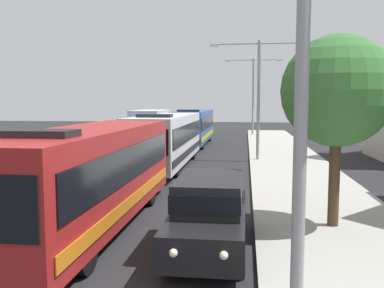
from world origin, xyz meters
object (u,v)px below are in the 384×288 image
Objects in this scene: streetlamp_near at (303,33)px; streetlamp_far at (253,88)px; bus_middle at (194,126)px; roadside_tree at (337,92)px; box_truck_oncoming at (148,128)px; bus_lead at (91,173)px; bus_second_in_line at (168,138)px; white_suv at (209,211)px; streetlamp_mid at (259,86)px.

streetlamp_far is at bearing 90.00° from streetlamp_near.
streetlamp_near is (5.40, -30.95, 3.11)m from bus_middle.
box_truck_oncoming is at bearing 116.82° from roadside_tree.
streetlamp_near reaches higher than bus_middle.
bus_second_in_line is (0.00, 12.49, 0.00)m from bus_lead.
white_suv is 5.94m from streetlamp_near.
roadside_tree reaches higher than bus_middle.
bus_middle is at bearing 99.89° from streetlamp_near.
white_suv is 0.65× the size of streetlamp_mid.
streetlamp_near is at bearing -80.11° from bus_middle.
streetlamp_near is (5.40, -5.68, 3.11)m from bus_lead.
white_suv is 0.88× the size of roadside_tree.
streetlamp_far reaches higher than bus_second_in_line.
streetlamp_mid is at bearing 90.00° from streetlamp_near.
streetlamp_far reaches higher than bus_middle.
streetlamp_far is 1.53× the size of roadside_tree.
streetlamp_mid is (8.70, -6.38, 3.14)m from box_truck_oncoming.
streetlamp_far is (5.40, 10.70, 3.72)m from bus_middle.
box_truck_oncoming is 17.26m from streetlamp_far.
bus_second_in_line is at bearing -153.83° from streetlamp_mid.
bus_lead is at bearing -90.00° from bus_second_in_line.
bus_lead is 16.38m from streetlamp_mid.
streetlamp_near is at bearing -72.27° from box_truck_oncoming.
streetlamp_mid is at bearing -90.00° from streetlamp_far.
streetlamp_far is (8.70, 14.44, 3.70)m from box_truck_oncoming.
streetlamp_mid is 14.57m from roadside_tree.
white_suv is at bearing -148.89° from roadside_tree.
streetlamp_mid is at bearing -61.93° from bus_middle.
white_suv is (3.70, -1.42, -0.66)m from bus_lead.
streetlamp_mid is at bearing 84.14° from white_suv.
streetlamp_far is (1.70, 37.39, 4.37)m from white_suv.
box_truck_oncoming is at bearing 98.72° from bus_lead.
streetlamp_far is at bearing 58.93° from box_truck_oncoming.
streetlamp_near is 1.00× the size of streetlamp_mid.
bus_middle is 31.57m from streetlamp_near.
roadside_tree is (7.22, -24.56, 2.43)m from bus_middle.
roadside_tree is at bearing -63.18° from box_truck_oncoming.
bus_middle is at bearing -116.77° from streetlamp_far.
white_suv is 0.57× the size of streetlamp_far.
bus_middle is at bearing 90.00° from bus_lead.
streetlamp_mid is (5.40, 15.14, 3.16)m from bus_lead.
streetlamp_near is 1.35× the size of roadside_tree.
bus_lead is 0.89× the size of bus_middle.
box_truck_oncoming is 1.01× the size of streetlamp_mid.
streetlamp_mid reaches higher than white_suv.
bus_middle is 1.42× the size of streetlamp_far.
streetlamp_mid is (5.40, -10.12, 3.15)m from bus_middle.
box_truck_oncoming reaches higher than white_suv.
box_truck_oncoming is at bearing 107.73° from streetlamp_near.
streetlamp_near is (5.40, -18.17, 3.11)m from bus_second_in_line.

